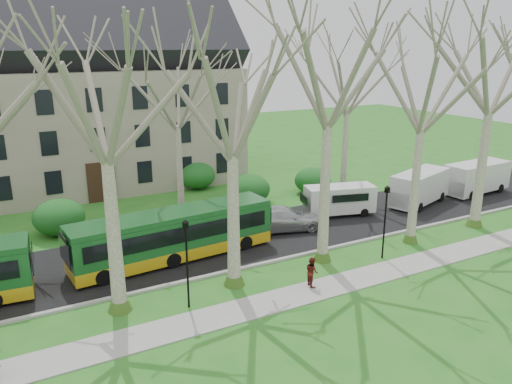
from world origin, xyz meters
The scene contains 15 objects.
ground centered at (0.00, 0.00, 0.00)m, with size 120.00×120.00×0.00m, color #236A1E.
sidewalk centered at (0.00, -2.50, 0.03)m, with size 70.00×2.00×0.06m, color gray.
road centered at (0.00, 5.50, 0.03)m, with size 80.00×8.00×0.06m, color black.
curb centered at (0.00, 1.50, 0.07)m, with size 80.00×0.25×0.14m, color #A5A39E.
building centered at (-6.00, 24.00, 8.07)m, with size 26.50×12.20×16.00m.
tree_row_verge centered at (0.00, 0.30, 7.00)m, with size 49.00×7.00×14.00m.
tree_row_far centered at (-1.33, 11.00, 6.00)m, with size 33.00×7.00×12.00m.
lamp_row centered at (0.00, -1.00, 2.57)m, with size 36.22×0.22×4.30m.
hedges centered at (-4.67, 14.00, 1.00)m, with size 30.60×8.60×2.00m.
bus_follow centered at (-4.72, 4.59, 1.53)m, with size 11.76×2.45×2.94m, color #175121, non-canonical shape.
sedan centered at (3.24, 5.62, 0.85)m, with size 2.21×5.44×1.58m, color #B2B3B7.
van_a centered at (8.45, 6.32, 1.15)m, with size 4.99×1.81×2.18m, color silver, non-canonical shape.
van_b centered at (15.56, 5.52, 1.34)m, with size 5.84×2.13×2.55m, color silver, non-canonical shape.
van_c centered at (21.89, 5.38, 1.36)m, with size 5.94×2.16×2.59m, color silver, non-canonical shape.
pedestrian_b centered at (0.34, -1.99, 0.83)m, with size 0.75×0.59×1.55m, color #551813.
Camera 1 is at (-13.22, -21.16, 11.97)m, focal length 35.00 mm.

